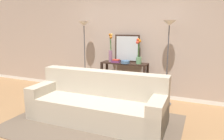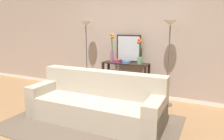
% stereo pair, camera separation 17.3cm
% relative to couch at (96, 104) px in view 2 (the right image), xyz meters
% --- Properties ---
extents(ground_plane, '(16.00, 16.00, 0.02)m').
position_rel_couch_xyz_m(ground_plane, '(0.04, -0.33, -0.33)').
color(ground_plane, '#9E754C').
extents(back_wall, '(12.00, 0.15, 3.09)m').
position_rel_couch_xyz_m(back_wall, '(0.04, 1.76, 1.23)').
color(back_wall, white).
rests_on(back_wall, ground).
extents(area_rug, '(2.96, 2.00, 0.01)m').
position_rel_couch_xyz_m(area_rug, '(0.00, -0.16, -0.31)').
color(area_rug, brown).
rests_on(area_rug, ground).
extents(couch, '(2.47, 0.91, 0.88)m').
position_rel_couch_xyz_m(couch, '(0.00, 0.00, 0.00)').
color(couch, '#BCB29E').
rests_on(couch, ground).
extents(console_table, '(1.10, 0.34, 0.85)m').
position_rel_couch_xyz_m(console_table, '(-0.01, 1.41, 0.26)').
color(console_table, black).
rests_on(console_table, ground).
extents(floor_lamp_left, '(0.28, 0.28, 1.81)m').
position_rel_couch_xyz_m(floor_lamp_left, '(-1.05, 1.34, 1.11)').
color(floor_lamp_left, '#4C4C51').
rests_on(floor_lamp_left, ground).
extents(floor_lamp_right, '(0.28, 0.28, 1.81)m').
position_rel_couch_xyz_m(floor_lamp_right, '(1.00, 1.34, 1.11)').
color(floor_lamp_right, '#4C4C51').
rests_on(floor_lamp_right, ground).
extents(wall_mirror, '(0.61, 0.02, 0.65)m').
position_rel_couch_xyz_m(wall_mirror, '(0.00, 1.55, 0.86)').
color(wall_mirror, black).
rests_on(wall_mirror, console_table).
extents(vase_tall_flowers, '(0.10, 0.12, 0.68)m').
position_rel_couch_xyz_m(vase_tall_flowers, '(-0.36, 1.39, 0.81)').
color(vase_tall_flowers, gray).
rests_on(vase_tall_flowers, console_table).
extents(vase_short_flowers, '(0.13, 0.14, 0.58)m').
position_rel_couch_xyz_m(vase_short_flowers, '(0.34, 1.39, 0.78)').
color(vase_short_flowers, '#669E6B').
rests_on(vase_short_flowers, console_table).
extents(fruit_bowl, '(0.21, 0.21, 0.07)m').
position_rel_couch_xyz_m(fruit_bowl, '(0.05, 1.31, 0.57)').
color(fruit_bowl, '#4C7093').
rests_on(fruit_bowl, console_table).
extents(book_stack, '(0.20, 0.16, 0.08)m').
position_rel_couch_xyz_m(book_stack, '(-0.19, 1.33, 0.57)').
color(book_stack, '#6B3360').
rests_on(book_stack, console_table).
extents(book_row_under_console, '(0.28, 0.15, 0.11)m').
position_rel_couch_xyz_m(book_row_under_console, '(-0.32, 1.41, -0.26)').
color(book_row_under_console, '#236033').
rests_on(book_row_under_console, ground).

